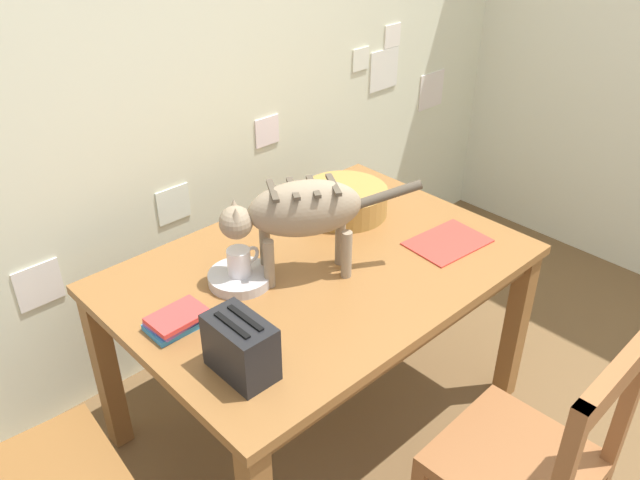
{
  "coord_description": "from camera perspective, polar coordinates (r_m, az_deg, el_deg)",
  "views": [
    {
      "loc": [
        -1.34,
        -0.14,
        1.96
      ],
      "look_at": [
        -0.06,
        1.22,
        0.82
      ],
      "focal_mm": 36.47,
      "sensor_mm": 36.0,
      "label": 1
    }
  ],
  "objects": [
    {
      "name": "magazine",
      "position": [
        2.41,
        11.13,
        -0.2
      ],
      "size": [
        0.3,
        0.22,
        0.01
      ],
      "primitive_type": "cube",
      "rotation": [
        0.0,
        0.0,
        -0.09
      ],
      "color": "red",
      "rests_on": "dining_table"
    },
    {
      "name": "saucer_bowl",
      "position": [
        2.17,
        -7.02,
        -3.29
      ],
      "size": [
        0.21,
        0.21,
        0.04
      ],
      "primitive_type": "cylinder",
      "color": "#B8B5B6",
      "rests_on": "dining_table"
    },
    {
      "name": "cat",
      "position": [
        2.07,
        -1.82,
        2.44
      ],
      "size": [
        0.59,
        0.38,
        0.35
      ],
      "rotation": [
        0.0,
        0.0,
        1.03
      ],
      "color": "gray",
      "rests_on": "dining_table"
    },
    {
      "name": "dining_table",
      "position": [
        2.29,
        0.0,
        -3.88
      ],
      "size": [
        1.39,
        0.97,
        0.72
      ],
      "color": "brown",
      "rests_on": "ground_plane"
    },
    {
      "name": "wooden_chair_near",
      "position": [
        2.04,
        17.88,
        -18.3
      ],
      "size": [
        0.43,
        0.43,
        0.93
      ],
      "rotation": [
        0.0,
        0.0,
        0.03
      ],
      "color": "brown",
      "rests_on": "ground_plane"
    },
    {
      "name": "wicker_basket",
      "position": [
        2.54,
        2.17,
        3.5
      ],
      "size": [
        0.34,
        0.34,
        0.1
      ],
      "color": "#AA7F3B",
      "rests_on": "dining_table"
    },
    {
      "name": "toaster",
      "position": [
        1.78,
        -6.97,
        -9.31
      ],
      "size": [
        0.12,
        0.2,
        0.18
      ],
      "color": "black",
      "rests_on": "dining_table"
    },
    {
      "name": "wall_rear",
      "position": [
        2.61,
        -11.02,
        15.03
      ],
      "size": [
        4.33,
        0.11,
        2.5
      ],
      "color": "silver",
      "rests_on": "ground_plane"
    },
    {
      "name": "book_stack",
      "position": [
        2.01,
        -12.45,
        -6.86
      ],
      "size": [
        0.18,
        0.14,
        0.05
      ],
      "color": "#3285C2",
      "rests_on": "dining_table"
    },
    {
      "name": "coffee_mug",
      "position": [
        2.13,
        -7.04,
        -1.86
      ],
      "size": [
        0.12,
        0.08,
        0.09
      ],
      "color": "white",
      "rests_on": "saucer_bowl"
    }
  ]
}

